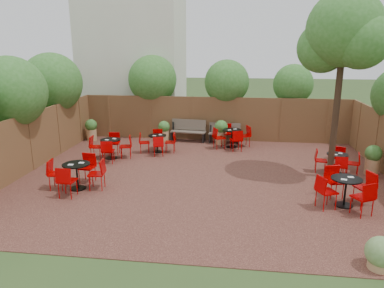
# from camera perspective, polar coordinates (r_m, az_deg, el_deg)

# --- Properties ---
(ground) EXTENTS (80.00, 80.00, 0.00)m
(ground) POSITION_cam_1_polar(r_m,az_deg,el_deg) (12.00, 1.87, -5.30)
(ground) COLOR #354F23
(ground) RESTS_ON ground
(courtyard_paving) EXTENTS (12.00, 10.00, 0.02)m
(courtyard_paving) POSITION_cam_1_polar(r_m,az_deg,el_deg) (12.00, 1.87, -5.26)
(courtyard_paving) COLOR #371B16
(courtyard_paving) RESTS_ON ground
(fence_back) EXTENTS (12.00, 0.08, 2.00)m
(fence_back) POSITION_cam_1_polar(r_m,az_deg,el_deg) (16.54, 3.55, 3.96)
(fence_back) COLOR brown
(fence_back) RESTS_ON ground
(fence_left) EXTENTS (0.08, 10.00, 2.00)m
(fence_left) POSITION_cam_1_polar(r_m,az_deg,el_deg) (13.61, -24.13, 0.22)
(fence_left) COLOR brown
(fence_left) RESTS_ON ground
(neighbour_building) EXTENTS (5.00, 4.00, 8.00)m
(neighbour_building) POSITION_cam_1_polar(r_m,az_deg,el_deg) (19.99, -9.10, 14.37)
(neighbour_building) COLOR beige
(neighbour_building) RESTS_ON ground
(overhang_foliage) EXTENTS (15.46, 10.52, 2.46)m
(overhang_foliage) POSITION_cam_1_polar(r_m,az_deg,el_deg) (14.24, -9.95, 8.79)
(overhang_foliage) COLOR #2F6821
(overhang_foliage) RESTS_ON ground
(courtyard_tree) EXTENTS (2.52, 2.42, 5.81)m
(courtyard_tree) POSITION_cam_1_polar(r_m,az_deg,el_deg) (12.11, 22.79, 15.44)
(courtyard_tree) COLOR black
(courtyard_tree) RESTS_ON courtyard_paving
(park_bench_left) EXTENTS (1.63, 0.69, 0.98)m
(park_bench_left) POSITION_cam_1_polar(r_m,az_deg,el_deg) (16.40, -0.57, 2.18)
(park_bench_left) COLOR brown
(park_bench_left) RESTS_ON courtyard_paving
(park_bench_right) EXTENTS (1.42, 0.52, 0.87)m
(park_bench_right) POSITION_cam_1_polar(r_m,az_deg,el_deg) (16.26, 5.16, 1.81)
(park_bench_right) COLOR brown
(park_bench_right) RESTS_ON courtyard_paving
(bistro_tables) EXTENTS (9.66, 7.19, 0.92)m
(bistro_tables) POSITION_cam_1_polar(r_m,az_deg,el_deg) (12.65, 1.33, -2.02)
(bistro_tables) COLOR black
(bistro_tables) RESTS_ON courtyard_paving
(planters) EXTENTS (11.69, 3.91, 1.06)m
(planters) POSITION_cam_1_polar(r_m,az_deg,el_deg) (15.18, 2.07, 1.28)
(planters) COLOR #A98154
(planters) RESTS_ON courtyard_paving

